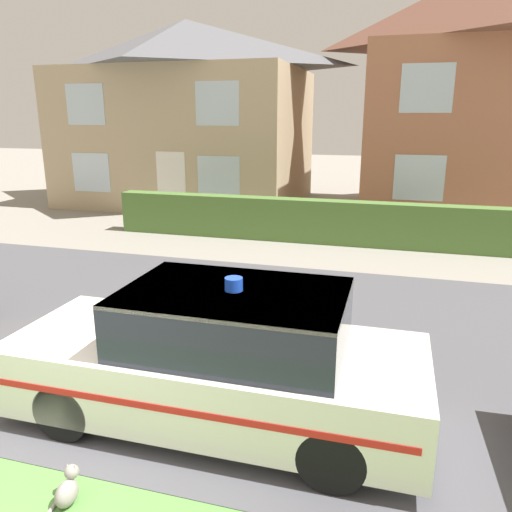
% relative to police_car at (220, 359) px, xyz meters
% --- Properties ---
extents(road_strip, '(28.00, 6.98, 0.01)m').
position_rel_police_car_xyz_m(road_strip, '(-1.28, 2.28, -0.73)').
color(road_strip, '#4C4C51').
rests_on(road_strip, ground).
extents(garden_hedge, '(11.54, 0.51, 1.12)m').
position_rel_police_car_xyz_m(garden_hedge, '(-0.06, 8.18, -0.17)').
color(garden_hedge, '#4C7233').
rests_on(garden_hedge, ground).
extents(police_car, '(4.40, 1.72, 1.64)m').
position_rel_police_car_xyz_m(police_car, '(0.00, 0.00, 0.00)').
color(police_car, black).
rests_on(police_car, road_strip).
extents(cat, '(0.21, 0.37, 0.32)m').
position_rel_police_car_xyz_m(cat, '(-0.85, -1.52, -0.60)').
color(cat, gray).
rests_on(cat, ground).
extents(house_left, '(8.78, 6.51, 6.53)m').
position_rel_police_car_xyz_m(house_left, '(-6.10, 13.47, 2.60)').
color(house_left, tan).
rests_on(house_left, ground).
extents(house_right, '(7.77, 6.37, 7.77)m').
position_rel_police_car_xyz_m(house_right, '(4.27, 13.63, 3.24)').
color(house_right, '#A86B4C').
rests_on(house_right, ground).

